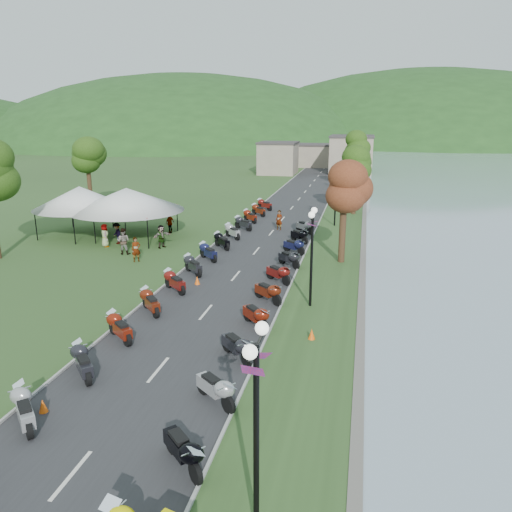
# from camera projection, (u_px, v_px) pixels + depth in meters

# --- Properties ---
(road) EXTENTS (7.00, 120.00, 0.02)m
(road) POSITION_uv_depth(u_px,v_px,m) (283.00, 219.00, 47.49)
(road) COLOR #2E2E30
(road) RESTS_ON ground
(hills_backdrop) EXTENTS (360.00, 120.00, 76.00)m
(hills_backdrop) POSITION_uv_depth(u_px,v_px,m) (347.00, 141.00, 198.03)
(hills_backdrop) COLOR #285621
(hills_backdrop) RESTS_ON ground
(far_building) EXTENTS (18.00, 16.00, 5.00)m
(far_building) POSITION_uv_depth(u_px,v_px,m) (312.00, 156.00, 89.56)
(far_building) COLOR gray
(far_building) RESTS_ON ground
(moto_row_left) EXTENTS (2.60, 47.29, 1.10)m
(moto_row_left) POSITION_uv_depth(u_px,v_px,m) (193.00, 266.00, 30.74)
(moto_row_left) COLOR #331411
(moto_row_left) RESTS_ON ground
(moto_row_right) EXTENTS (2.60, 35.30, 1.10)m
(moto_row_right) POSITION_uv_depth(u_px,v_px,m) (268.00, 292.00, 26.21)
(moto_row_right) COLOR #331411
(moto_row_right) RESTS_ON ground
(streetlamp_near) EXTENTS (1.40, 1.40, 5.00)m
(streetlamp_near) POSITION_uv_depth(u_px,v_px,m) (256.00, 437.00, 11.22)
(streetlamp_near) COLOR black
(streetlamp_near) RESTS_ON ground
(vendor_tent_main) EXTENTS (6.00, 6.00, 4.00)m
(vendor_tent_main) POSITION_uv_depth(u_px,v_px,m) (128.00, 213.00, 39.78)
(vendor_tent_main) COLOR silver
(vendor_tent_main) RESTS_ON ground
(vendor_tent_side) EXTENTS (5.03, 5.03, 4.00)m
(vendor_tent_side) POSITION_uv_depth(u_px,v_px,m) (81.00, 211.00, 40.68)
(vendor_tent_side) COLOR silver
(vendor_tent_side) RESTS_ON ground
(tree_lakeside) EXTENTS (2.75, 2.75, 7.63)m
(tree_lakeside) POSITION_uv_depth(u_px,v_px,m) (344.00, 206.00, 32.49)
(tree_lakeside) COLOR #325916
(tree_lakeside) RESTS_ON ground
(pedestrian_a) EXTENTS (0.76, 0.75, 1.70)m
(pedestrian_a) POSITION_uv_depth(u_px,v_px,m) (137.00, 262.00, 33.62)
(pedestrian_a) COLOR slate
(pedestrian_a) RESTS_ON ground
(pedestrian_b) EXTENTS (0.97, 0.60, 1.89)m
(pedestrian_b) POSITION_uv_depth(u_px,v_px,m) (124.00, 254.00, 35.46)
(pedestrian_b) COLOR slate
(pedestrian_b) RESTS_ON ground
(pedestrian_c) EXTENTS (1.08, 1.05, 1.65)m
(pedestrian_c) POSITION_uv_depth(u_px,v_px,m) (118.00, 244.00, 38.28)
(pedestrian_c) COLOR slate
(pedestrian_c) RESTS_ON ground
(traffic_cone_near) EXTENTS (0.31, 0.31, 0.48)m
(traffic_cone_near) POSITION_uv_depth(u_px,v_px,m) (43.00, 406.00, 16.46)
(traffic_cone_near) COLOR #F2590C
(traffic_cone_near) RESTS_ON ground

